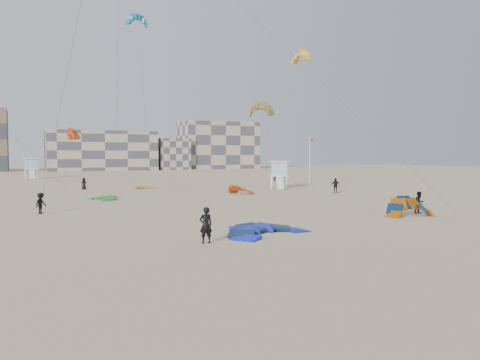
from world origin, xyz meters
name	(u,v)px	position (x,y,z in m)	size (l,w,h in m)	color
ground	(289,247)	(0.00, 0.00, 0.00)	(320.00, 320.00, 0.00)	tan
kite_ground_blue	(265,234)	(0.73, 3.85, 0.00)	(4.94, 5.14, 0.82)	#1B3AEE
kite_ground_orange	(410,216)	(14.16, 6.23, 0.00)	(3.66, 2.91, 2.30)	#DC6900
kite_ground_green	(102,200)	(-4.65, 29.42, 0.00)	(3.25, 3.41, 0.70)	#27842F
kite_ground_red_far	(240,194)	(11.34, 30.16, 0.00)	(3.47, 3.28, 1.65)	#C23D12
kite_ground_yellow	(144,189)	(2.98, 43.75, 0.00)	(3.39, 3.53, 0.69)	orange
kitesurfer_main	(206,225)	(-3.41, 2.63, 0.94)	(0.69, 0.45, 1.89)	black
kitesurfer_b	(419,203)	(16.10, 7.18, 0.87)	(0.84, 0.66, 1.74)	black
kitesurfer_c	(41,203)	(-10.75, 19.46, 0.82)	(1.06, 0.61, 1.65)	black
kitesurfer_d	(336,186)	(22.41, 26.54, 0.90)	(1.06, 0.44, 1.81)	black
kitesurfer_e	(84,184)	(-4.65, 45.34, 0.79)	(0.78, 0.51, 1.59)	black
kitesurfer_f	(275,176)	(28.83, 53.28, 0.79)	(1.46, 0.47, 1.58)	black
kite_fly_olive	(260,110)	(14.22, 30.66, 9.99)	(6.04, 4.55, 10.29)	olive
kite_fly_yellow	(301,57)	(29.03, 45.17, 20.38)	(3.82, 8.41, 20.74)	orange
kite_fly_teal_b	(137,21)	(6.78, 63.34, 28.11)	(4.42, 8.83, 28.35)	#0B709C
kite_fly_red	(73,135)	(-4.26, 63.65, 8.00)	(4.41, 7.21, 8.66)	#C23D12
lifeguard_tower_near	(279,175)	(20.27, 36.66, 1.88)	(3.57, 5.66, 3.78)	white
lifeguard_tower_far	(31,168)	(-10.55, 81.74, 2.02)	(2.93, 5.57, 4.08)	white
flagpole	(310,161)	(24.70, 35.72, 3.81)	(0.59, 0.09, 7.23)	white
condo_mid	(101,151)	(10.00, 130.00, 6.00)	(32.00, 16.00, 12.00)	tan
condo_east	(218,146)	(50.00, 132.00, 8.00)	(26.00, 14.00, 16.00)	tan
condo_fill_right	(172,154)	(32.00, 128.00, 5.00)	(10.00, 10.00, 10.00)	tan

